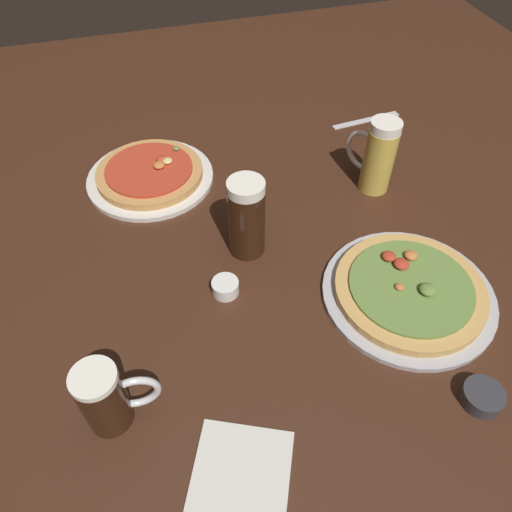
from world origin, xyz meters
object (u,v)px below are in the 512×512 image
at_px(beer_mug_dark, 377,156).
at_px(ramekin_butter, 482,397).
at_px(beer_mug_amber, 246,216).
at_px(pizza_plate_far, 150,175).
at_px(pizza_plate_near, 409,291).
at_px(knife_right, 367,120).
at_px(beer_mug_pale, 106,397).
at_px(napkin_folded, 242,470).
at_px(ramekin_sauce, 225,287).

bearing_deg(beer_mug_dark, ramekin_butter, -96.73).
bearing_deg(ramekin_butter, beer_mug_amber, 121.72).
bearing_deg(beer_mug_dark, pizza_plate_far, 161.23).
distance_m(pizza_plate_near, knife_right, 0.62).
relative_size(pizza_plate_far, beer_mug_pale, 2.28).
distance_m(beer_mug_dark, beer_mug_amber, 0.36).
relative_size(pizza_plate_far, napkin_folded, 2.10).
height_order(beer_mug_dark, napkin_folded, beer_mug_dark).
bearing_deg(ramekin_sauce, beer_mug_amber, 55.88).
distance_m(pizza_plate_far, ramekin_sauce, 0.40).
relative_size(beer_mug_dark, beer_mug_amber, 1.01).
relative_size(beer_mug_dark, ramekin_butter, 2.64).
relative_size(ramekin_sauce, ramekin_butter, 0.79).
height_order(beer_mug_amber, ramekin_sauce, beer_mug_amber).
relative_size(beer_mug_pale, ramekin_sauce, 2.51).
bearing_deg(napkin_folded, beer_mug_dark, 49.54).
distance_m(beer_mug_pale, ramekin_butter, 0.61).
bearing_deg(beer_mug_dark, knife_right, 67.18).
distance_m(beer_mug_amber, napkin_folded, 0.48).
bearing_deg(beer_mug_pale, ramekin_sauce, 40.35).
bearing_deg(pizza_plate_far, pizza_plate_near, -49.29).
xyz_separation_m(pizza_plate_far, ramekin_butter, (0.44, -0.74, -0.00)).
relative_size(beer_mug_pale, napkin_folded, 0.92).
distance_m(beer_mug_dark, beer_mug_pale, 0.78).
relative_size(pizza_plate_near, napkin_folded, 2.30).
bearing_deg(ramekin_sauce, pizza_plate_far, 103.24).
xyz_separation_m(pizza_plate_near, pizza_plate_far, (-0.43, 0.50, -0.00)).
bearing_deg(pizza_plate_far, ramekin_sauce, -76.76).
xyz_separation_m(pizza_plate_near, beer_mug_pale, (-0.58, -0.09, 0.05)).
height_order(pizza_plate_near, napkin_folded, pizza_plate_near).
bearing_deg(pizza_plate_near, beer_mug_pale, -171.30).
bearing_deg(pizza_plate_near, napkin_folded, -150.19).
height_order(pizza_plate_near, knife_right, pizza_plate_near).
height_order(beer_mug_dark, knife_right, beer_mug_dark).
bearing_deg(beer_mug_pale, napkin_folded, -38.79).
xyz_separation_m(ramekin_sauce, knife_right, (0.53, 0.48, -0.01)).
xyz_separation_m(beer_mug_amber, napkin_folded, (-0.13, -0.45, -0.08)).
xyz_separation_m(beer_mug_dark, napkin_folded, (-0.48, -0.56, -0.08)).
xyz_separation_m(beer_mug_dark, ramekin_sauce, (-0.42, -0.22, -0.07)).
height_order(napkin_folded, knife_right, napkin_folded).
bearing_deg(beer_mug_dark, napkin_folded, -130.46).
relative_size(beer_mug_amber, ramekin_sauce, 3.34).
xyz_separation_m(pizza_plate_far, beer_mug_dark, (0.51, -0.17, 0.07)).
relative_size(pizza_plate_near, knife_right, 1.62).
distance_m(beer_mug_dark, ramekin_sauce, 0.48).
bearing_deg(beer_mug_dark, beer_mug_pale, -147.35).
bearing_deg(pizza_plate_near, beer_mug_amber, 140.69).
relative_size(pizza_plate_near, beer_mug_amber, 1.87).
xyz_separation_m(beer_mug_pale, ramekin_butter, (0.59, -0.14, -0.05)).
distance_m(pizza_plate_near, napkin_folded, 0.46).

